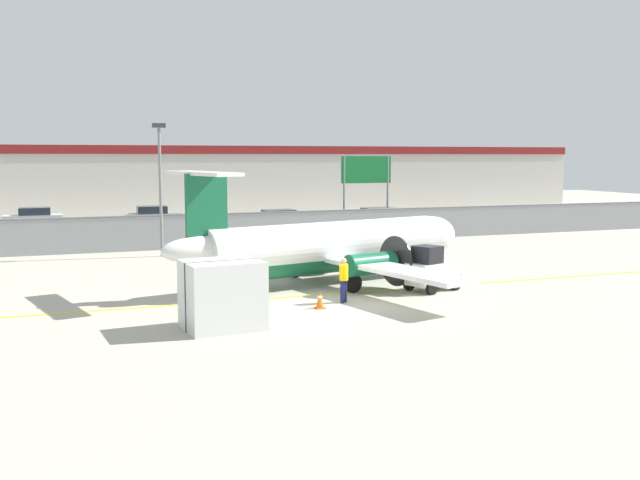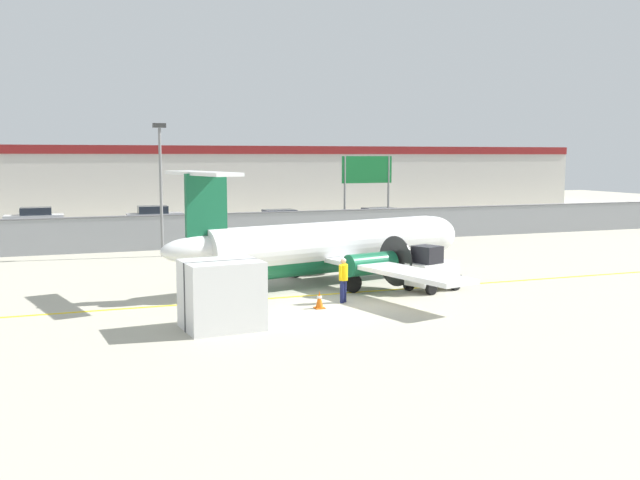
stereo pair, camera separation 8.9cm
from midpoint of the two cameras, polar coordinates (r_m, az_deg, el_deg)
The scene contains 17 objects.
ground_plane at distance 28.62m, azimuth 0.83°, elevation -4.35°, with size 140.00×140.00×0.01m.
perimeter_fence at distance 43.62m, azimuth -6.73°, elevation 0.92°, with size 98.00×0.10×2.10m.
parking_lot_strip at distance 54.92m, azimuth -9.51°, elevation 0.96°, with size 98.00×17.00×0.12m.
background_building at distance 72.94m, azimuth -12.28°, elevation 4.82°, with size 91.00×8.10×6.50m.
commuter_airplane at distance 30.85m, azimuth 1.14°, elevation -0.54°, with size 14.77×15.92×4.92m.
baggage_tug at distance 29.62m, azimuth 9.01°, elevation -2.38°, with size 2.57×2.01×1.88m.
ground_crew_worker at distance 26.87m, azimuth 1.97°, elevation -3.03°, with size 0.48×0.48×1.70m.
cargo_container at distance 23.04m, azimuth -7.77°, elevation -4.36°, with size 2.58×2.22×2.20m.
traffic_cone_near_left at distance 25.94m, azimuth 0.05°, elevation -4.82°, with size 0.36×0.36×0.64m.
traffic_cone_near_right at distance 31.24m, azimuth -7.83°, elevation -2.90°, with size 0.36×0.36×0.64m.
traffic_cone_far_left at distance 34.61m, azimuth 7.31°, elevation -1.95°, with size 0.36×0.36×0.64m.
parked_car_0 at distance 57.23m, azimuth -21.83°, elevation 1.63°, with size 4.20×2.00×1.58m.
parked_car_1 at distance 56.20m, azimuth -13.06°, elevation 1.86°, with size 4.21×2.03×1.58m.
parked_car_2 at distance 50.92m, azimuth -3.33°, elevation 1.53°, with size 4.24×2.09×1.58m.
parked_car_3 at distance 53.07m, azimuth 4.90°, elevation 1.73°, with size 4.39×2.44×1.58m.
apron_light_pole at distance 39.89m, azimuth -12.57°, elevation 4.85°, with size 0.70×0.30×7.27m.
highway_sign at distance 47.97m, azimuth 3.83°, elevation 5.09°, with size 3.60×0.14×5.50m.
Camera 2 is at (-10.04, -24.23, 5.51)m, focal length 40.00 mm.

